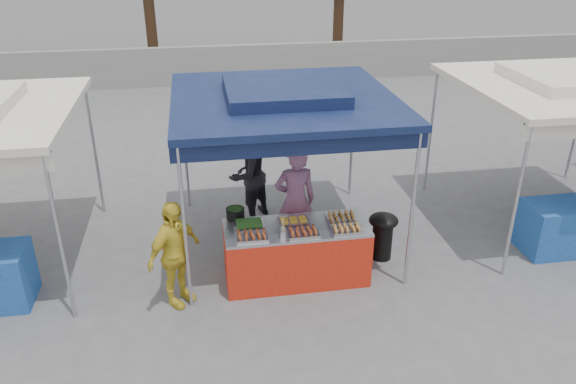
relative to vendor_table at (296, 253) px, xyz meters
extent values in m
plane|color=#525255|center=(0.00, 0.10, -0.43)|extent=(80.00, 80.00, 0.00)
cube|color=slate|center=(0.00, 11.10, 0.17)|extent=(40.00, 0.25, 1.20)
cylinder|color=#ACACB3|center=(-1.50, -0.40, 0.72)|extent=(0.05, 0.05, 2.30)
cylinder|color=#ACACB3|center=(1.50, -0.40, 0.72)|extent=(0.05, 0.05, 2.30)
cylinder|color=#ACACB3|center=(-1.50, 2.60, 0.72)|extent=(0.05, 0.05, 2.30)
cylinder|color=#ACACB3|center=(1.50, 2.60, 0.72)|extent=(0.05, 0.05, 2.30)
cube|color=#0E183B|center=(0.00, 1.10, 1.92)|extent=(3.20, 3.20, 0.10)
cube|color=#0E183B|center=(0.00, 1.10, 2.05)|extent=(1.65, 1.65, 0.18)
cube|color=#0E183B|center=(0.00, -0.40, 1.77)|extent=(3.20, 0.04, 0.25)
cylinder|color=#ACACB3|center=(-3.00, -0.40, 0.72)|extent=(0.05, 0.05, 2.30)
cylinder|color=#ACACB3|center=(-3.00, 2.60, 0.72)|extent=(0.05, 0.05, 2.30)
cylinder|color=#ACACB3|center=(3.00, -0.40, 0.72)|extent=(0.05, 0.05, 2.30)
cylinder|color=#ACACB3|center=(3.00, 2.60, 0.72)|extent=(0.05, 0.05, 2.30)
cube|color=beige|center=(4.50, 1.10, 1.92)|extent=(3.20, 3.20, 0.10)
cube|color=beige|center=(4.50, 1.10, 2.05)|extent=(1.65, 1.65, 0.18)
cylinder|color=#3B2516|center=(-2.58, 13.19, 1.79)|extent=(0.36, 0.36, 4.44)
cylinder|color=#3B2516|center=(3.86, 13.09, 1.42)|extent=(0.36, 0.36, 3.68)
cube|color=#B22010|center=(0.00, 0.00, -0.02)|extent=(2.00, 0.80, 0.81)
cube|color=#ACACB3|center=(0.00, 0.00, 0.40)|extent=(2.00, 0.80, 0.04)
cube|color=#B7B8BC|center=(-0.64, -0.22, 0.45)|extent=(0.42, 0.30, 0.05)
cube|color=maroon|center=(-0.64, -0.22, 0.49)|extent=(0.35, 0.25, 0.02)
cube|color=#B7B8BC|center=(0.05, -0.24, 0.45)|extent=(0.42, 0.30, 0.05)
cube|color=maroon|center=(0.05, -0.24, 0.49)|extent=(0.35, 0.25, 0.02)
cube|color=#B7B8BC|center=(0.65, -0.24, 0.45)|extent=(0.42, 0.30, 0.05)
cube|color=#A06E37|center=(0.65, -0.24, 0.49)|extent=(0.35, 0.25, 0.02)
cube|color=#B7B8BC|center=(-0.64, 0.11, 0.45)|extent=(0.42, 0.30, 0.05)
cube|color=#23501B|center=(-0.64, 0.11, 0.49)|extent=(0.35, 0.25, 0.02)
cube|color=#B7B8BC|center=(-0.02, 0.10, 0.45)|extent=(0.42, 0.30, 0.05)
cube|color=gold|center=(-0.02, 0.10, 0.49)|extent=(0.35, 0.25, 0.02)
cube|color=#B7B8BC|center=(0.67, 0.10, 0.45)|extent=(0.42, 0.30, 0.05)
cube|color=#A06E37|center=(0.67, 0.10, 0.49)|extent=(0.35, 0.25, 0.02)
cylinder|color=black|center=(-0.81, 0.39, 0.50)|extent=(0.26, 0.26, 0.15)
cylinder|color=#ACACB3|center=(-0.23, -0.29, 0.48)|extent=(0.09, 0.09, 0.11)
cylinder|color=black|center=(1.39, 0.34, -0.13)|extent=(0.31, 0.31, 0.60)
ellipsoid|color=black|center=(1.39, 0.34, 0.22)|extent=(0.44, 0.44, 0.20)
cube|color=navy|center=(-0.31, 0.77, -0.28)|extent=(0.49, 0.34, 0.29)
cube|color=navy|center=(0.21, 0.77, -0.28)|extent=(0.47, 0.33, 0.28)
cube|color=navy|center=(0.21, 0.77, -0.01)|extent=(0.43, 0.30, 0.26)
imported|color=#7E5073|center=(0.12, 0.75, 0.44)|extent=(0.65, 0.45, 1.74)
imported|color=black|center=(-0.49, 1.96, 0.40)|extent=(1.01, 1.01, 1.65)
imported|color=gold|center=(-1.67, -0.29, 0.33)|extent=(0.88, 0.89, 1.50)
camera|label=1|loc=(-1.23, -6.67, 4.22)|focal=35.00mm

